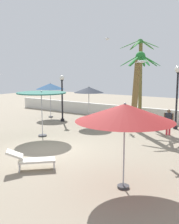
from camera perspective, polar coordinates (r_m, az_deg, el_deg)
ground_plane at (r=13.37m, az=-8.46°, el=-7.74°), size 56.00×56.00×0.00m
boundary_wall at (r=21.06m, az=9.90°, el=-0.29°), size 25.20×0.30×1.02m
patio_umbrella_2 at (r=8.44m, az=7.50°, el=-0.14°), size 3.13×3.13×2.80m
patio_umbrella_3 at (r=15.55m, az=-10.18°, el=3.62°), size 2.80×2.80×2.64m
patio_umbrella_4 at (r=18.67m, az=-0.14°, el=4.64°), size 2.10×2.10×2.71m
patio_umbrella_5 at (r=21.95m, az=-8.37°, el=5.40°), size 2.30×2.30×2.81m
palm_tree_0 at (r=19.84m, az=10.71°, el=8.48°), size 2.77×2.89×6.02m
palm_tree_2 at (r=17.33m, az=10.08°, el=6.32°), size 2.49×2.56×4.96m
lamp_post_0 at (r=20.06m, az=-5.84°, el=3.93°), size 0.36×0.36×3.44m
lamp_post_1 at (r=18.15m, az=18.17°, el=5.19°), size 0.44×0.44×4.08m
lounge_chair_0 at (r=10.71m, az=-12.34°, el=-9.79°), size 1.68×1.70×0.81m
guest_0 at (r=16.51m, az=16.45°, el=-1.58°), size 0.56×0.28×1.53m
seagull_0 at (r=21.39m, az=3.82°, el=15.30°), size 0.70×0.79×0.16m
seagull_1 at (r=13.44m, az=10.99°, el=10.51°), size 1.05×1.00×0.14m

